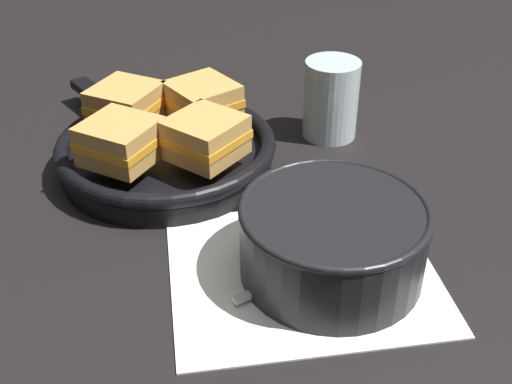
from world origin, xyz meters
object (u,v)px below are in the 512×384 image
soup_bowl (333,236)px  sandwich_near_left (203,101)px  sandwich_far_left (120,141)px  sandwich_near_right (126,104)px  drinking_glass (331,99)px  skillet (166,152)px  spoon (344,256)px  sandwich_far_right (205,137)px

soup_bowl → sandwich_near_left: bearing=109.5°
sandwich_near_left → sandwich_far_left: 0.13m
sandwich_near_right → drinking_glass: 0.26m
skillet → sandwich_far_left: bearing=-137.0°
sandwich_near_left → skillet: bearing=-140.7°
soup_bowl → skillet: 0.27m
spoon → drinking_glass: drinking_glass is taller
skillet → soup_bowl: bearing=-57.2°
soup_bowl → sandwich_near_right: 0.33m
spoon → sandwich_near_left: bearing=91.6°
sandwich_far_right → sandwich_near_right: bearing=131.2°
spoon → sandwich_far_left: size_ratio=1.54×
sandwich_near_left → sandwich_far_right: 0.09m
skillet → sandwich_near_left: bearing=39.3°
spoon → skillet: bearing=105.3°
sandwich_near_right → skillet: bearing=-48.4°
sandwich_near_left → sandwich_near_right: (-0.09, 0.01, 0.00)m
spoon → soup_bowl: bearing=-166.1°
sandwich_near_right → sandwich_far_right: 0.13m
soup_bowl → skillet: bearing=122.8°
spoon → sandwich_near_right: size_ratio=1.55×
sandwich_near_left → soup_bowl: bearing=-70.5°
spoon → drinking_glass: bearing=56.1°
spoon → drinking_glass: size_ratio=1.61×
drinking_glass → sandwich_far_right: bearing=-150.0°
soup_bowl → spoon: 0.04m
spoon → sandwich_near_left: 0.28m
skillet → drinking_glass: drinking_glass is taller
sandwich_far_right → spoon: bearing=-53.8°
sandwich_near_left → drinking_glass: (0.17, 0.01, -0.01)m
sandwich_far_right → drinking_glass: bearing=30.0°
soup_bowl → skillet: size_ratio=0.51×
sandwich_near_right → sandwich_far_left: same height
sandwich_near_left → sandwich_far_right: bearing=-93.8°
skillet → drinking_glass: bearing=12.5°
sandwich_far_left → drinking_glass: bearing=19.4°
soup_bowl → sandwich_far_left: (-0.19, 0.18, 0.02)m
drinking_glass → soup_bowl: bearing=-104.8°
sandwich_far_left → drinking_glass: (0.27, 0.09, -0.01)m
drinking_glass → sandwich_near_right: bearing=-180.0°
sandwich_far_right → skillet: bearing=130.8°
spoon → skillet: 0.27m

